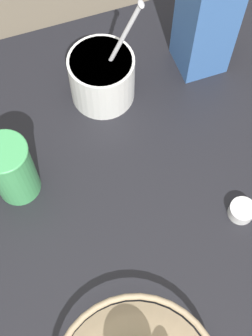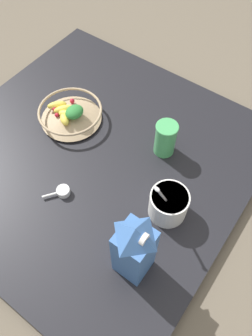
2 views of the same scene
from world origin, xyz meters
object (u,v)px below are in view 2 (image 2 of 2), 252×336
Objects in this scene: yogurt_tub at (169,203)px; milk_carton at (134,249)px; drinking_cup at (165,138)px; fruit_bowl at (70,114)px.

milk_carton is at bearing -176.35° from yogurt_tub.
milk_carton is at bearing -159.47° from drinking_cup.
yogurt_tub is 1.72× the size of drinking_cup.
fruit_bowl is 0.63m from milk_carton.
yogurt_tub reaches higher than fruit_bowl.
drinking_cup is (0.20, 0.14, 0.01)m from yogurt_tub.
yogurt_tub is at bearing 3.65° from milk_carton.
fruit_bowl is 0.53m from yogurt_tub.
fruit_bowl is 1.81× the size of drinking_cup.
fruit_bowl is at bearing 58.42° from milk_carton.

